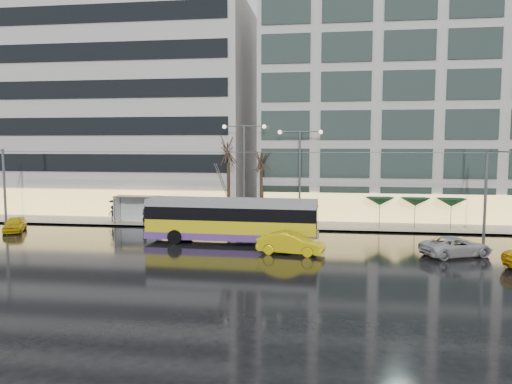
% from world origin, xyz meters
% --- Properties ---
extents(ground, '(140.00, 140.00, 0.00)m').
position_xyz_m(ground, '(0.00, 0.00, 0.00)').
color(ground, black).
rests_on(ground, ground).
extents(sidewalk, '(80.00, 10.00, 0.15)m').
position_xyz_m(sidewalk, '(2.00, 14.00, 0.07)').
color(sidewalk, gray).
rests_on(sidewalk, ground).
extents(kerb, '(80.00, 0.10, 0.15)m').
position_xyz_m(kerb, '(2.00, 9.05, 0.07)').
color(kerb, slate).
rests_on(kerb, ground).
extents(building_left, '(34.00, 14.00, 22.00)m').
position_xyz_m(building_left, '(-16.00, 19.00, 11.15)').
color(building_left, '#B5B2AD').
rests_on(building_left, sidewalk).
extents(building_right, '(32.00, 14.00, 25.00)m').
position_xyz_m(building_right, '(19.00, 19.00, 12.65)').
color(building_right, '#B5B2AD').
rests_on(building_right, sidewalk).
extents(trolleybus, '(13.04, 5.24, 6.01)m').
position_xyz_m(trolleybus, '(2.29, 3.29, 1.63)').
color(trolleybus, gold).
rests_on(trolleybus, ground).
extents(catenary, '(42.24, 5.12, 7.00)m').
position_xyz_m(catenary, '(1.00, 7.94, 4.25)').
color(catenary, '#595B60').
rests_on(catenary, ground).
extents(bus_shelter, '(4.20, 1.60, 2.51)m').
position_xyz_m(bus_shelter, '(-8.38, 10.69, 1.96)').
color(bus_shelter, '#595B60').
rests_on(bus_shelter, sidewalk).
extents(street_lamp_near, '(3.96, 0.36, 9.03)m').
position_xyz_m(street_lamp_near, '(2.00, 10.80, 5.99)').
color(street_lamp_near, '#595B60').
rests_on(street_lamp_near, sidewalk).
extents(street_lamp_far, '(3.96, 0.36, 8.53)m').
position_xyz_m(street_lamp_far, '(7.00, 10.80, 5.71)').
color(street_lamp_far, '#595B60').
rests_on(street_lamp_far, sidewalk).
extents(tree_a, '(3.20, 3.20, 8.40)m').
position_xyz_m(tree_a, '(0.50, 11.00, 7.09)').
color(tree_a, black).
rests_on(tree_a, sidewalk).
extents(tree_b, '(3.20, 3.20, 7.70)m').
position_xyz_m(tree_b, '(3.50, 11.20, 6.40)').
color(tree_b, black).
rests_on(tree_b, sidewalk).
extents(parasol_a, '(2.50, 2.50, 2.65)m').
position_xyz_m(parasol_a, '(14.00, 11.00, 2.45)').
color(parasol_a, '#595B60').
rests_on(parasol_a, sidewalk).
extents(parasol_b, '(2.50, 2.50, 2.65)m').
position_xyz_m(parasol_b, '(17.00, 11.00, 2.45)').
color(parasol_b, '#595B60').
rests_on(parasol_b, sidewalk).
extents(parasol_c, '(2.50, 2.50, 2.65)m').
position_xyz_m(parasol_c, '(20.00, 11.00, 2.45)').
color(parasol_c, '#595B60').
rests_on(parasol_c, sidewalk).
extents(taxi_a, '(2.92, 4.06, 1.28)m').
position_xyz_m(taxi_a, '(-16.97, 5.31, 0.64)').
color(taxi_a, gold).
rests_on(taxi_a, ground).
extents(taxi_b, '(4.72, 2.28, 1.49)m').
position_xyz_m(taxi_b, '(7.03, -0.13, 0.74)').
color(taxi_b, '#DEC20B').
rests_on(taxi_b, ground).
extents(sedan_silver, '(5.24, 3.90, 1.32)m').
position_xyz_m(sedan_silver, '(17.99, 0.78, 0.66)').
color(sedan_silver, '#AEAEB3').
rests_on(sedan_silver, ground).
extents(pedestrian_a, '(1.19, 1.20, 2.19)m').
position_xyz_m(pedestrian_a, '(-6.93, 9.40, 1.64)').
color(pedestrian_a, black).
rests_on(pedestrian_a, sidewalk).
extents(pedestrian_b, '(0.97, 0.77, 1.94)m').
position_xyz_m(pedestrian_b, '(-4.59, 10.46, 1.12)').
color(pedestrian_b, black).
rests_on(pedestrian_b, sidewalk).
extents(pedestrian_c, '(1.04, 0.87, 2.11)m').
position_xyz_m(pedestrian_c, '(-10.52, 10.72, 1.27)').
color(pedestrian_c, black).
rests_on(pedestrian_c, sidewalk).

